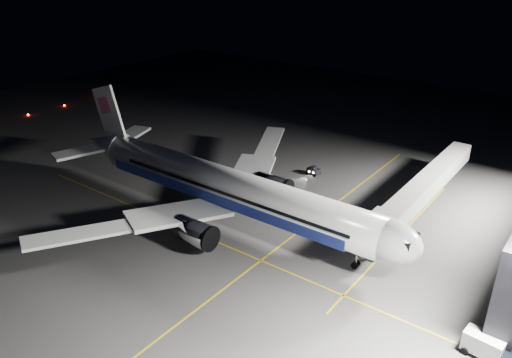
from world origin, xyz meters
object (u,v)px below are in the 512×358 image
Objects in this scene: airliner at (224,187)px; safety_cone_b at (272,187)px; safety_cone_a at (296,204)px; service_truck at (488,347)px; jet_bridge at (423,188)px; baggage_tug at (313,171)px; safety_cone_c at (300,204)px.

airliner reaches higher than safety_cone_b.
service_truck is at bearing -25.84° from safety_cone_a.
jet_bridge is 15.04× the size of baggage_tug.
jet_bridge reaches higher than baggage_tug.
service_truck is 8.05× the size of safety_cone_b.
jet_bridge is at bearing 13.93° from safety_cone_b.
service_truck reaches higher than safety_cone_b.
jet_bridge reaches higher than safety_cone_c.
service_truck is 7.97× the size of safety_cone_a.
safety_cone_c is (-31.97, 16.16, -1.07)m from service_truck.
baggage_tug is at bearing 83.62° from airliner.
baggage_tug reaches higher than safety_cone_b.
jet_bridge is 54.55× the size of safety_cone_a.
safety_cone_c is at bearing 47.92° from safety_cone_a.
safety_cone_b is at bearing 161.08° from safety_cone_c.
safety_cone_a reaches higher than safety_cone_b.
safety_cone_a is (-32.39, 15.69, -1.02)m from service_truck.
service_truck is at bearing -9.16° from airliner.
baggage_tug is 3.63× the size of safety_cone_a.
baggage_tug is at bearing 111.08° from safety_cone_c.
safety_cone_b is (-2.53, -9.30, -0.41)m from baggage_tug.
service_truck is 36.00m from safety_cone_a.
service_truck is at bearing -32.73° from baggage_tug.
airliner reaches higher than baggage_tug.
safety_cone_a reaches higher than safety_cone_c.
airliner is 22.18m from baggage_tug.
service_truck is (38.89, -6.27, -3.83)m from airliner.
baggage_tug is 12.86m from safety_cone_a.
safety_cone_a is 7.23m from safety_cone_b.
service_truck is 2.20× the size of baggage_tug.
baggage_tug reaches higher than safety_cone_a.
safety_cone_c is (7.05, -2.42, -0.05)m from safety_cone_b.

